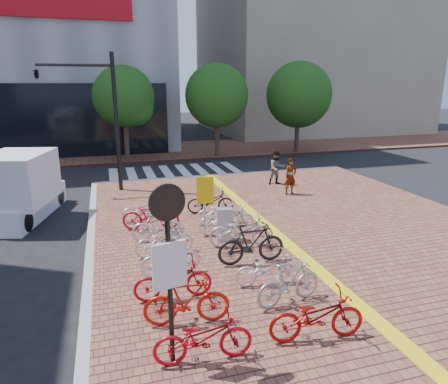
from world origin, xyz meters
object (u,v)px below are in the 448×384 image
object	(u,v)px
bike_1	(187,300)
bike_5	(158,226)
bike_4	(164,240)
yellow_sign	(205,196)
bike_13	(227,219)
utility_box	(224,224)
bike_7	(145,209)
bike_14	(220,212)
bike_15	(211,201)
bike_0	(203,338)
bike_9	(289,283)
bike_3	(170,258)
bike_2	(173,280)
bike_10	(267,269)
bike_11	(251,243)
bike_8	(317,316)
traffic_light_pole	(81,97)
bike_12	(241,230)
box_truck	(17,187)
notice_sign	(169,255)
pedestrian_a	(291,176)
pedestrian_b	(277,168)
bike_6	(151,215)

from	to	relation	value
bike_1	bike_5	size ratio (longest dim) A/B	1.10
bike_4	yellow_sign	xyz separation A→B (m)	(1.49, 1.05, 0.95)
bike_13	utility_box	bearing A→B (deg)	154.87
bike_7	bike_14	world-z (taller)	bike_14
bike_15	bike_13	bearing A→B (deg)	-170.52
bike_4	bike_7	xyz separation A→B (m)	(-0.25, 3.21, -0.02)
bike_1	bike_0	bearing A→B (deg)	-170.15
bike_9	bike_7	bearing A→B (deg)	9.72
bike_1	bike_13	xyz separation A→B (m)	(2.31, 4.73, -0.03)
bike_3	bike_15	bearing A→B (deg)	-29.08
bike_2	bike_4	bearing A→B (deg)	-1.80
bike_10	bike_11	distance (m)	1.31
bike_8	traffic_light_pole	size ratio (longest dim) A/B	0.31
bike_12	bike_14	distance (m)	2.17
bike_3	bike_2	bearing A→B (deg)	171.05
bike_2	bike_7	distance (m)	5.72
bike_9	utility_box	size ratio (longest dim) A/B	1.61
bike_7	box_truck	bearing A→B (deg)	58.55
bike_2	box_truck	distance (m)	9.14
bike_0	notice_sign	bearing A→B (deg)	85.28
bike_1	traffic_light_pole	size ratio (longest dim) A/B	0.29
traffic_light_pole	bike_4	bearing A→B (deg)	-73.71
bike_7	pedestrian_a	world-z (taller)	pedestrian_a
bike_7	pedestrian_b	xyz separation A→B (m)	(6.84, 3.65, 0.39)
bike_12	bike_13	size ratio (longest dim) A/B	1.02
bike_5	bike_7	distance (m)	2.10
bike_9	bike_15	size ratio (longest dim) A/B	0.97
bike_7	notice_sign	size ratio (longest dim) A/B	0.49
bike_5	bike_6	world-z (taller)	bike_6
bike_7	bike_13	size ratio (longest dim) A/B	0.85
bike_4	bike_10	distance (m)	3.36
bike_11	bike_14	xyz separation A→B (m)	(0.05, 3.35, -0.13)
bike_10	bike_2	bearing A→B (deg)	94.69
bike_1	bike_10	distance (m)	2.51
bike_6	bike_10	xyz separation A→B (m)	(2.33, -4.80, -0.07)
bike_1	bike_7	xyz separation A→B (m)	(-0.19, 6.82, -0.11)
bike_1	bike_11	xyz separation A→B (m)	(2.32, 2.38, 0.04)
pedestrian_a	utility_box	size ratio (longest dim) A/B	1.54
bike_4	bike_8	distance (m)	5.36
bike_7	pedestrian_a	xyz separation A→B (m)	(6.68, 1.76, 0.39)
bike_4	yellow_sign	distance (m)	2.06
traffic_light_pole	box_truck	distance (m)	4.80
bike_5	bike_10	size ratio (longest dim) A/B	1.00
bike_0	pedestrian_a	xyz separation A→B (m)	(6.44, 9.81, 0.35)
bike_3	bike_12	world-z (taller)	bike_12
bike_5	bike_10	distance (m)	4.29
pedestrian_b	bike_14	bearing A→B (deg)	-128.71
bike_12	box_truck	distance (m)	8.98
bike_15	utility_box	xyz separation A→B (m)	(-0.28, -2.81, 0.07)
bike_0	bike_13	size ratio (longest dim) A/B	0.93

